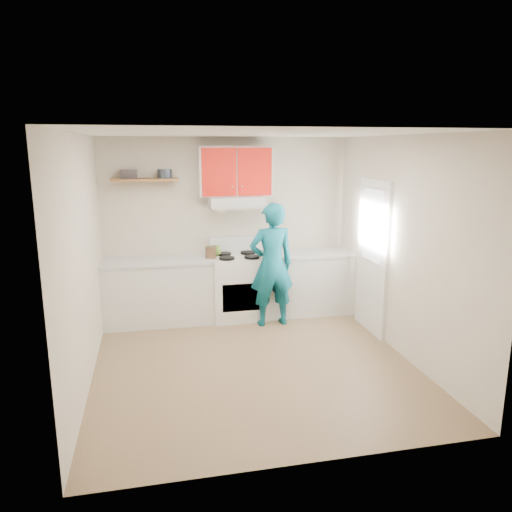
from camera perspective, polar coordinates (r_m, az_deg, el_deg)
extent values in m
plane|color=brown|center=(5.83, -0.31, -12.36)|extent=(3.80, 3.80, 0.00)
cube|color=white|center=(5.28, -0.35, 14.14)|extent=(3.60, 3.80, 0.04)
cube|color=beige|center=(7.24, -3.41, 3.41)|extent=(3.60, 0.04, 2.60)
cube|color=beige|center=(3.63, 5.85, -6.16)|extent=(3.60, 0.04, 2.60)
cube|color=beige|center=(5.34, -19.58, -0.68)|extent=(0.04, 3.80, 2.60)
cube|color=beige|center=(6.03, 16.67, 0.99)|extent=(0.04, 3.80, 2.60)
cube|color=white|center=(6.68, 13.48, -0.12)|extent=(0.05, 0.85, 2.05)
cube|color=white|center=(6.59, 13.46, 3.47)|extent=(0.01, 0.55, 0.95)
cube|color=silver|center=(7.06, -11.34, -4.15)|extent=(1.52, 0.60, 0.90)
cube|color=silver|center=(7.40, 5.80, -3.18)|extent=(1.32, 0.60, 0.90)
cube|color=white|center=(7.13, -2.13, -3.65)|extent=(0.76, 0.65, 0.92)
cube|color=silver|center=(6.99, -2.36, 6.35)|extent=(0.76, 0.44, 0.15)
cube|color=red|center=(7.01, -2.47, 9.86)|extent=(1.02, 0.33, 0.70)
cube|color=brown|center=(6.93, -12.85, 8.70)|extent=(0.90, 0.30, 0.04)
cube|color=#3B3437|center=(6.94, -14.65, 9.24)|extent=(0.23, 0.17, 0.12)
cylinder|color=#333D4C|center=(6.93, -10.63, 9.45)|extent=(0.24, 0.24, 0.12)
ellipsoid|color=#4E7821|center=(7.04, -4.83, 0.64)|extent=(0.23, 0.23, 0.16)
cylinder|color=#493120|center=(6.92, -5.32, 0.33)|extent=(0.19, 0.19, 0.18)
cube|color=olive|center=(7.25, 4.31, 0.27)|extent=(0.32, 0.26, 0.02)
cube|color=red|center=(7.34, 8.07, 0.28)|extent=(0.29, 0.25, 0.01)
imported|color=#0B5768|center=(6.75, 1.84, -1.04)|extent=(0.66, 0.45, 1.73)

